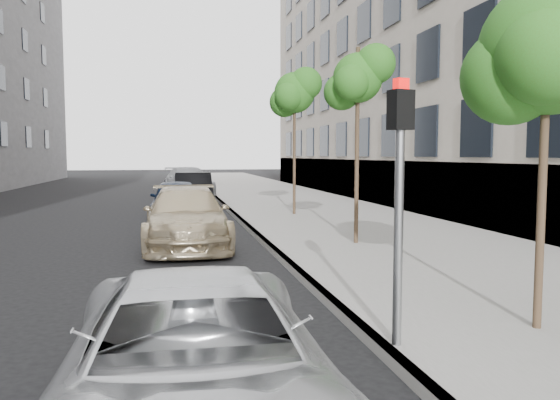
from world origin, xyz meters
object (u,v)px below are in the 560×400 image
object	(u,v)px
tree_near	(550,47)
tree_far	(295,93)
minivan	(196,364)
suv	(186,217)
tree_mid	(359,78)
sedan_blue	(176,200)
sedan_black	(193,190)
sedan_rear	(188,182)
signal_pole	(399,179)

from	to	relation	value
tree_near	tree_far	size ratio (longest dim) A/B	0.83
tree_far	minivan	bearing A→B (deg)	-105.97
suv	minivan	bearing A→B (deg)	-91.14
tree_mid	sedan_blue	world-z (taller)	tree_mid
sedan_black	sedan_rear	distance (m)	6.17
minivan	sedan_blue	world-z (taller)	sedan_blue
tree_near	signal_pole	distance (m)	2.45
tree_near	sedan_rear	world-z (taller)	tree_near
signal_pole	suv	distance (m)	8.25
tree_near	sedan_black	distance (m)	18.55
sedan_blue	sedan_black	distance (m)	4.91
suv	tree_far	bearing A→B (deg)	53.57
minivan	suv	bearing A→B (deg)	89.63
suv	sedan_blue	size ratio (longest dim) A/B	1.20
sedan_black	sedan_rear	size ratio (longest dim) A/B	0.82
suv	sedan_black	size ratio (longest dim) A/B	1.11
tree_near	suv	distance (m)	9.07
tree_far	signal_pole	size ratio (longest dim) A/B	1.77
signal_pole	suv	size ratio (longest dim) A/B	0.59
tree_near	minivan	size ratio (longest dim) A/B	0.95
tree_near	minivan	xyz separation A→B (m)	(-4.17, -1.57, -2.84)
signal_pole	minivan	bearing A→B (deg)	-163.18
tree_mid	tree_far	world-z (taller)	tree_far
sedan_black	tree_mid	bearing A→B (deg)	-72.34
tree_mid	sedan_blue	distance (m)	8.52
tree_mid	suv	world-z (taller)	tree_mid
tree_near	signal_pole	size ratio (longest dim) A/B	1.47
minivan	sedan_black	distance (m)	19.63
tree_mid	sedan_rear	distance (m)	18.30
tree_far	signal_pole	world-z (taller)	tree_far
tree_far	sedan_blue	distance (m)	5.53
tree_near	suv	bearing A→B (deg)	117.22
sedan_blue	sedan_black	size ratio (longest dim) A/B	0.92
minivan	sedan_black	xyz separation A→B (m)	(0.84, 19.61, 0.11)
sedan_blue	tree_far	bearing A→B (deg)	-0.70
tree_far	sedan_black	distance (m)	7.05
sedan_rear	tree_far	bearing A→B (deg)	-81.11
minivan	suv	world-z (taller)	suv
signal_pole	sedan_black	world-z (taller)	signal_pole
tree_near	sedan_rear	size ratio (longest dim) A/B	0.79
tree_near	signal_pole	world-z (taller)	tree_near
sedan_black	minivan	bearing A→B (deg)	-90.88
signal_pole	sedan_rear	bearing A→B (deg)	78.98
tree_near	tree_mid	distance (m)	6.52
suv	sedan_rear	bearing A→B (deg)	88.04
minivan	sedan_blue	size ratio (longest dim) A/B	1.09
tree_near	suv	world-z (taller)	tree_near
sedan_blue	sedan_rear	bearing A→B (deg)	87.84
tree_far	sedan_rear	distance (m)	12.23
tree_mid	sedan_blue	bearing A→B (deg)	121.65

